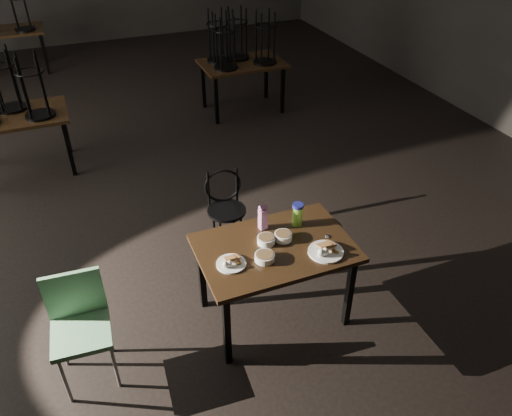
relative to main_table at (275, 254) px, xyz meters
name	(u,v)px	position (x,y,z in m)	size (l,w,h in m)	color
main_table	(275,254)	(0.00, 0.00, 0.00)	(1.20, 0.80, 0.75)	black
plate_left	(231,263)	(-0.39, -0.07, 0.10)	(0.22, 0.22, 0.07)	white
plate_right	(326,250)	(0.32, -0.22, 0.10)	(0.27, 0.27, 0.09)	white
bowl_near	(266,240)	(-0.05, 0.06, 0.11)	(0.14, 0.14, 0.06)	white
bowl_far	(283,236)	(0.09, 0.06, 0.11)	(0.14, 0.14, 0.06)	white
bowl_big	(265,257)	(-0.14, -0.12, 0.11)	(0.15, 0.15, 0.05)	white
juice_carton	(263,218)	(0.00, 0.25, 0.19)	(0.06, 0.06, 0.23)	#921A7A
water_bottle	(298,214)	(0.28, 0.19, 0.18)	(0.10, 0.10, 0.20)	#8DE543
spoon	(328,237)	(0.43, -0.06, 0.08)	(0.05, 0.18, 0.01)	silver
bentwood_chair	(225,203)	(-0.05, 1.09, -0.20)	(0.39, 0.38, 0.79)	black
school_chair	(79,320)	(-1.51, 0.01, -0.14)	(0.43, 0.43, 0.88)	#669F70
bg_table_left	(9,111)	(-1.91, 3.34, 0.13)	(1.20, 0.80, 1.48)	black
bg_table_right	(240,59)	(1.21, 4.07, 0.13)	(1.20, 0.80, 1.48)	black
bg_table_far	(7,30)	(-1.98, 7.12, 0.08)	(1.20, 0.80, 1.48)	black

